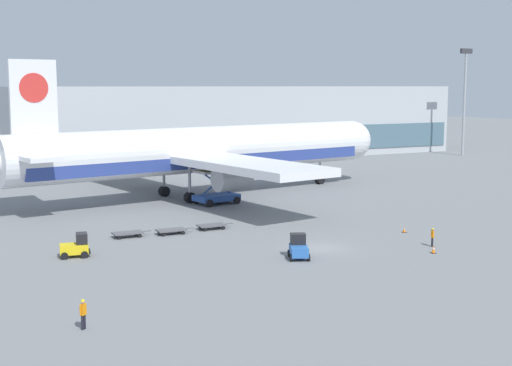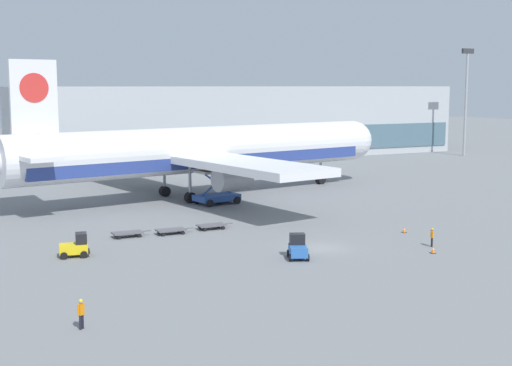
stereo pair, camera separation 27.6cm
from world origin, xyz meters
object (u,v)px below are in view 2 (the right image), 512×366
object	(u,v)px
airplane_main	(200,152)
baggage_dolly_third	(212,225)
baggage_dolly_second	(171,230)
light_mast	(466,94)
baggage_dolly_lead	(128,233)
ground_crew_far	(81,311)
baggage_tug_foreground	(298,248)
scissor_lift_loader	(217,189)
ground_crew_near	(432,236)
traffic_cone_near	(404,230)
baggage_tug_mid	(76,246)
traffic_cone_far	(433,250)

from	to	relation	value
airplane_main	baggage_dolly_third	xyz separation A→B (m)	(-6.68, -19.84, -5.45)
baggage_dolly_second	light_mast	bearing A→B (deg)	30.99
baggage_dolly_lead	ground_crew_far	distance (m)	25.71
baggage_tug_foreground	baggage_dolly_third	distance (m)	14.39
light_mast	ground_crew_far	xyz separation A→B (m)	(-93.45, -70.37, -11.48)
scissor_lift_loader	ground_crew_far	size ratio (longest dim) A/B	3.07
baggage_dolly_third	ground_crew_far	size ratio (longest dim) A/B	2.02
light_mast	baggage_dolly_second	xyz separation A→B (m)	(-79.66, -47.07, -12.18)
ground_crew_near	ground_crew_far	xyz separation A→B (m)	(-32.79, -7.95, 0.11)
light_mast	traffic_cone_near	xyz separation A→B (m)	(-59.05, -56.42, -12.30)
baggage_dolly_lead	ground_crew_near	world-z (taller)	ground_crew_near
light_mast	baggage_dolly_third	world-z (taller)	light_mast
airplane_main	scissor_lift_loader	distance (m)	7.14
light_mast	traffic_cone_near	size ratio (longest dim) A/B	38.34
baggage_tug_mid	traffic_cone_near	world-z (taller)	baggage_tug_mid
baggage_dolly_third	traffic_cone_far	size ratio (longest dim) A/B	5.51
scissor_lift_loader	ground_crew_far	world-z (taller)	scissor_lift_loader
baggage_tug_foreground	baggage_tug_mid	xyz separation A→B (m)	(-16.38, 8.73, 0.00)
baggage_dolly_second	traffic_cone_far	xyz separation A→B (m)	(17.39, -17.42, -0.06)
baggage_dolly_lead	baggage_dolly_second	size ratio (longest dim) A/B	1.00
baggage_tug_foreground	scissor_lift_loader	bearing A→B (deg)	13.34
light_mast	traffic_cone_near	bearing A→B (deg)	-136.30
baggage_dolly_third	ground_crew_far	distance (m)	29.91
light_mast	baggage_dolly_lead	bearing A→B (deg)	-150.95
light_mast	baggage_tug_mid	size ratio (longest dim) A/B	8.11
airplane_main	ground_crew_near	distance (m)	36.81
baggage_tug_mid	baggage_dolly_third	bearing A→B (deg)	30.79
light_mast	airplane_main	xyz separation A→B (m)	(-68.57, -26.80, -6.73)
baggage_tug_mid	baggage_dolly_third	distance (m)	15.65
airplane_main	ground_crew_far	xyz separation A→B (m)	(-24.88, -43.57, -4.75)
light_mast	ground_crew_near	distance (m)	87.81
scissor_lift_loader	baggage_dolly_lead	distance (m)	20.52
ground_crew_near	ground_crew_far	distance (m)	33.74
baggage_dolly_second	baggage_dolly_third	bearing A→B (deg)	5.90
baggage_tug_foreground	baggage_tug_mid	bearing A→B (deg)	84.85
airplane_main	baggage_tug_mid	world-z (taller)	airplane_main
traffic_cone_near	ground_crew_near	bearing A→B (deg)	-105.02
baggage_tug_mid	baggage_dolly_lead	xyz separation A→B (m)	(6.07, 5.64, -0.49)
baggage_tug_foreground	baggage_dolly_third	bearing A→B (deg)	29.89
baggage_dolly_lead	ground_crew_near	bearing A→B (deg)	-34.04
baggage_tug_foreground	ground_crew_far	distance (m)	22.08
ground_crew_near	traffic_cone_near	world-z (taller)	ground_crew_near
baggage_tug_foreground	ground_crew_far	world-z (taller)	baggage_tug_foreground
ground_crew_near	ground_crew_far	size ratio (longest dim) A/B	0.92
baggage_tug_mid	ground_crew_near	world-z (taller)	baggage_tug_mid
scissor_lift_loader	baggage_dolly_second	distance (m)	18.11
baggage_tug_mid	ground_crew_far	distance (m)	18.53
baggage_dolly_lead	baggage_dolly_third	xyz separation A→B (m)	(8.56, -0.09, 0.00)
scissor_lift_loader	baggage_dolly_second	world-z (taller)	scissor_lift_loader
baggage_dolly_lead	traffic_cone_far	bearing A→B (deg)	-39.39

